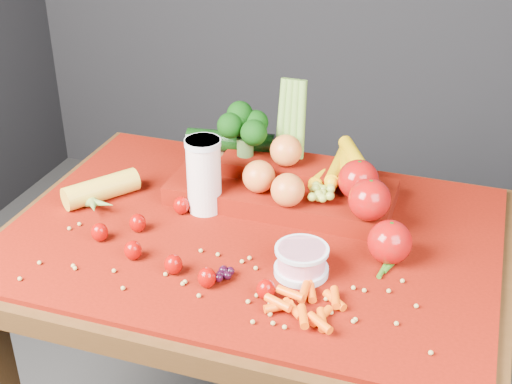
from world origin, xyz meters
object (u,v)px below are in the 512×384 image
(yogurt_bowl, at_px, (302,260))
(produce_mound, at_px, (297,180))
(table, at_px, (253,271))
(milk_glass, at_px, (204,173))

(yogurt_bowl, bearing_deg, produce_mound, 107.69)
(produce_mound, bearing_deg, table, -111.26)
(table, height_order, produce_mound, produce_mound)
(milk_glass, height_order, produce_mound, produce_mound)
(yogurt_bowl, relative_size, produce_mound, 0.18)
(yogurt_bowl, distance_m, produce_mound, 0.28)
(table, bearing_deg, yogurt_bowl, -39.92)
(table, xyz_separation_m, produce_mound, (0.06, 0.15, 0.17))
(table, xyz_separation_m, yogurt_bowl, (0.14, -0.12, 0.14))
(table, xyz_separation_m, milk_glass, (-0.14, 0.05, 0.20))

